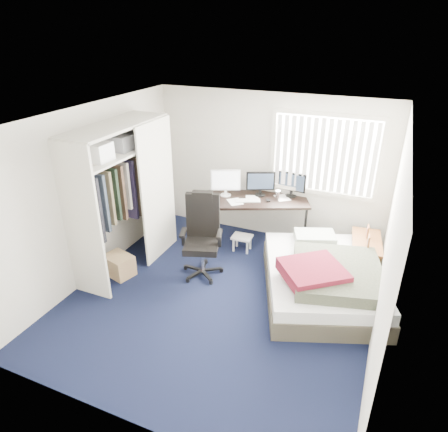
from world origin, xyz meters
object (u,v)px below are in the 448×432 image
Objects in this scene: desk at (257,197)px; nightstand at (366,244)px; bed at (323,278)px; office_chair at (202,243)px.

desk is 1.89m from nightstand.
bed is at bearing -121.02° from nightstand.
office_chair is 0.53× the size of bed.
desk is at bearing 169.78° from nightstand.
office_chair is 1.81m from bed.
office_chair is 2.44m from nightstand.
nightstand is at bearing 58.98° from bed.
desk is 1.84m from bed.
office_chair is at bearing -158.45° from nightstand.
bed is at bearing 3.45° from office_chair.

